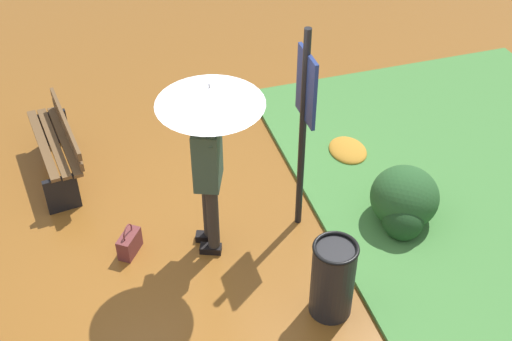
{
  "coord_description": "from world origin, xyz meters",
  "views": [
    {
      "loc": [
        4.76,
        -0.84,
        5.11
      ],
      "look_at": [
        -0.21,
        0.71,
        0.85
      ],
      "focal_mm": 48.18,
      "sensor_mm": 36.0,
      "label": 1
    }
  ],
  "objects_px": {
    "person_with_umbrella": "(209,127)",
    "handbag": "(129,243)",
    "trash_bin": "(333,279)",
    "info_sign_post": "(305,110)",
    "park_bench": "(58,146)"
  },
  "relations": [
    {
      "from": "info_sign_post",
      "to": "handbag",
      "type": "relative_size",
      "value": 6.22
    },
    {
      "from": "person_with_umbrella",
      "to": "trash_bin",
      "type": "height_order",
      "value": "person_with_umbrella"
    },
    {
      "from": "park_bench",
      "to": "trash_bin",
      "type": "xyz_separation_m",
      "value": [
        2.8,
        2.21,
        0.02
      ]
    },
    {
      "from": "handbag",
      "to": "park_bench",
      "type": "height_order",
      "value": "park_bench"
    },
    {
      "from": "person_with_umbrella",
      "to": "trash_bin",
      "type": "distance_m",
      "value": 1.77
    },
    {
      "from": "park_bench",
      "to": "trash_bin",
      "type": "height_order",
      "value": "trash_bin"
    },
    {
      "from": "info_sign_post",
      "to": "person_with_umbrella",
      "type": "bearing_deg",
      "value": -81.08
    },
    {
      "from": "park_bench",
      "to": "trash_bin",
      "type": "distance_m",
      "value": 3.57
    },
    {
      "from": "person_with_umbrella",
      "to": "handbag",
      "type": "xyz_separation_m",
      "value": [
        -0.23,
        -0.84,
        -1.42
      ]
    },
    {
      "from": "person_with_umbrella",
      "to": "handbag",
      "type": "relative_size",
      "value": 5.53
    },
    {
      "from": "park_bench",
      "to": "handbag",
      "type": "bearing_deg",
      "value": 19.69
    },
    {
      "from": "info_sign_post",
      "to": "park_bench",
      "type": "bearing_deg",
      "value": -123.94
    },
    {
      "from": "person_with_umbrella",
      "to": "park_bench",
      "type": "distance_m",
      "value": 2.49
    },
    {
      "from": "info_sign_post",
      "to": "trash_bin",
      "type": "height_order",
      "value": "info_sign_post"
    },
    {
      "from": "info_sign_post",
      "to": "park_bench",
      "type": "xyz_separation_m",
      "value": [
        -1.58,
        -2.35,
        -1.04
      ]
    }
  ]
}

